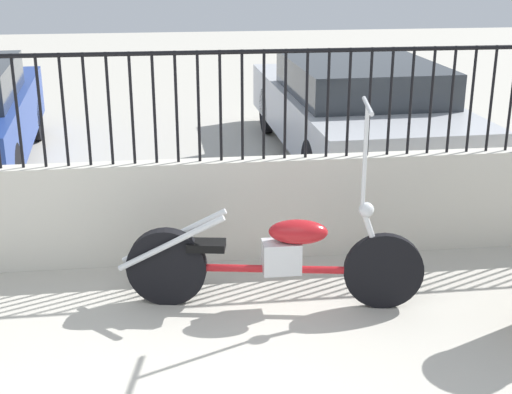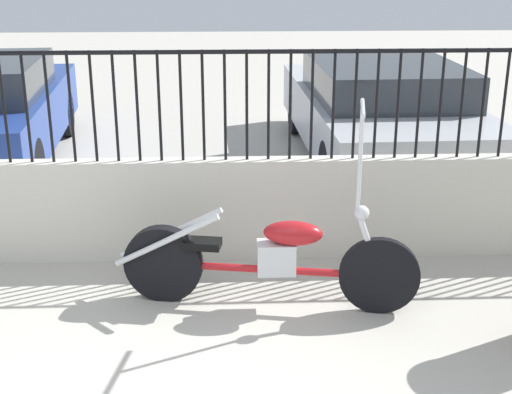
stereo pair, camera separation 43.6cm
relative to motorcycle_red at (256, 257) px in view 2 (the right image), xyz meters
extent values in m
cube|color=beige|center=(-0.83, 0.90, 0.05)|extent=(10.97, 0.18, 0.88)
cylinder|color=black|center=(-1.98, 0.90, 0.94)|extent=(0.02, 0.02, 0.91)
cylinder|color=black|center=(-1.81, 0.90, 0.94)|extent=(0.02, 0.02, 0.91)
cylinder|color=black|center=(-1.63, 0.90, 0.94)|extent=(0.02, 0.02, 0.91)
cylinder|color=black|center=(-1.45, 0.90, 0.94)|extent=(0.02, 0.02, 0.91)
cylinder|color=black|center=(-1.27, 0.90, 0.94)|extent=(0.02, 0.02, 0.91)
cylinder|color=black|center=(-1.10, 0.90, 0.94)|extent=(0.02, 0.02, 0.91)
cylinder|color=black|center=(-0.92, 0.90, 0.94)|extent=(0.02, 0.02, 0.91)
cylinder|color=black|center=(-0.74, 0.90, 0.94)|extent=(0.02, 0.02, 0.91)
cylinder|color=black|center=(-0.57, 0.90, 0.94)|extent=(0.02, 0.02, 0.91)
cylinder|color=black|center=(-0.39, 0.90, 0.94)|extent=(0.02, 0.02, 0.91)
cylinder|color=black|center=(-0.21, 0.90, 0.94)|extent=(0.02, 0.02, 0.91)
cylinder|color=black|center=(-0.04, 0.90, 0.94)|extent=(0.02, 0.02, 0.91)
cylinder|color=black|center=(0.14, 0.90, 0.94)|extent=(0.02, 0.02, 0.91)
cylinder|color=black|center=(0.32, 0.90, 0.94)|extent=(0.02, 0.02, 0.91)
cylinder|color=black|center=(0.50, 0.90, 0.94)|extent=(0.02, 0.02, 0.91)
cylinder|color=black|center=(0.67, 0.90, 0.94)|extent=(0.02, 0.02, 0.91)
cylinder|color=black|center=(0.85, 0.90, 0.94)|extent=(0.02, 0.02, 0.91)
cylinder|color=black|center=(1.03, 0.90, 0.94)|extent=(0.02, 0.02, 0.91)
cylinder|color=black|center=(1.20, 0.90, 0.94)|extent=(0.02, 0.02, 0.91)
cylinder|color=black|center=(1.38, 0.90, 0.94)|extent=(0.02, 0.02, 0.91)
cylinder|color=black|center=(1.56, 0.90, 0.94)|extent=(0.02, 0.02, 0.91)
cylinder|color=black|center=(1.73, 0.90, 0.94)|extent=(0.02, 0.02, 0.91)
cylinder|color=black|center=(1.91, 0.90, 0.94)|extent=(0.02, 0.02, 0.91)
cylinder|color=black|center=(2.09, 0.90, 0.94)|extent=(0.02, 0.02, 0.91)
cylinder|color=black|center=(-0.83, 0.90, 1.38)|extent=(10.97, 0.04, 0.04)
cylinder|color=black|center=(0.89, -0.15, -0.09)|extent=(0.59, 0.16, 0.59)
cylinder|color=black|center=(-0.69, 0.12, -0.09)|extent=(0.61, 0.20, 0.60)
cylinder|color=#AD191E|center=(0.10, -0.02, -0.09)|extent=(1.47, 0.31, 0.06)
cube|color=silver|center=(0.15, -0.03, 0.01)|extent=(0.28, 0.18, 0.24)
ellipsoid|color=#AD191E|center=(0.27, -0.05, 0.21)|extent=(0.46, 0.27, 0.18)
cube|color=black|center=(-0.40, 0.07, 0.09)|extent=(0.30, 0.21, 0.06)
cylinder|color=silver|center=(0.80, -0.14, 0.16)|extent=(0.23, 0.08, 0.51)
sphere|color=silver|center=(0.74, -0.13, 0.39)|extent=(0.11, 0.11, 0.11)
cylinder|color=silver|center=(0.71, -0.12, 0.78)|extent=(0.03, 0.03, 0.73)
cylinder|color=silver|center=(0.71, -0.12, 1.14)|extent=(0.12, 0.52, 0.03)
cylinder|color=silver|center=(-0.66, 0.04, 0.13)|extent=(0.80, 0.18, 0.45)
cylinder|color=silver|center=(-0.63, 0.18, 0.13)|extent=(0.80, 0.18, 0.45)
cylinder|color=black|center=(-2.45, 5.18, -0.06)|extent=(0.16, 0.65, 0.64)
cylinder|color=black|center=(-2.25, 2.56, -0.06)|extent=(0.16, 0.65, 0.64)
cylinder|color=black|center=(0.77, 5.18, -0.06)|extent=(0.13, 0.64, 0.64)
cylinder|color=black|center=(2.50, 5.23, -0.06)|extent=(0.13, 0.64, 0.64)
cylinder|color=black|center=(0.86, 2.33, -0.06)|extent=(0.13, 0.64, 0.64)
cylinder|color=black|center=(2.59, 2.39, -0.06)|extent=(0.13, 0.64, 0.64)
cube|color=#B7BABF|center=(1.68, 3.78, 0.16)|extent=(1.98, 4.64, 0.61)
cube|color=#2D3338|center=(1.69, 3.55, 0.67)|extent=(1.72, 2.25, 0.40)
camera|label=1|loc=(-0.64, -4.76, 2.17)|focal=50.00mm
camera|label=2|loc=(-0.21, -4.80, 2.17)|focal=50.00mm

